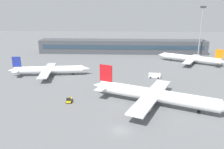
# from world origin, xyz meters

# --- Properties ---
(ground_plane) EXTENTS (400.00, 400.00, 0.00)m
(ground_plane) POSITION_xyz_m (0.00, 40.00, 0.00)
(ground_plane) COLOR slate
(terminal_building) EXTENTS (112.28, 12.13, 9.00)m
(terminal_building) POSITION_xyz_m (0.00, 101.76, 4.50)
(terminal_building) COLOR #3F4247
(terminal_building) RESTS_ON ground_plane
(airplane_near) EXTENTS (44.12, 31.76, 11.55)m
(airplane_near) POSITION_xyz_m (11.17, 15.90, 3.52)
(airplane_near) COLOR white
(airplane_near) RESTS_ON ground_plane
(airplane_mid) EXTENTS (37.23, 26.15, 9.21)m
(airplane_mid) POSITION_xyz_m (-33.26, 46.92, 2.81)
(airplane_mid) COLOR white
(airplane_mid) RESTS_ON ground_plane
(airplane_far) EXTENTS (34.25, 24.90, 9.35)m
(airplane_far) POSITION_xyz_m (38.26, 74.02, 2.85)
(airplane_far) COLOR silver
(airplane_far) RESTS_ON ground_plane
(baggage_tug_yellow) EXTENTS (2.11, 3.73, 1.75)m
(baggage_tug_yellow) POSITION_xyz_m (-17.47, 17.10, 0.80)
(baggage_tug_yellow) COLOR yellow
(baggage_tug_yellow) RESTS_ON ground_plane
(service_van_white) EXTENTS (5.42, 2.85, 2.08)m
(service_van_white) POSITION_xyz_m (14.77, 45.53, 1.11)
(service_van_white) COLOR white
(service_van_white) RESTS_ON ground_plane
(floodlight_tower_west) EXTENTS (3.20, 0.80, 31.10)m
(floodlight_tower_west) POSITION_xyz_m (47.68, 89.70, 17.64)
(floodlight_tower_west) COLOR gray
(floodlight_tower_west) RESTS_ON ground_plane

